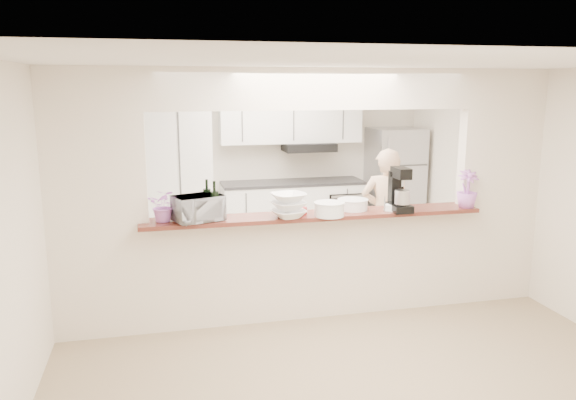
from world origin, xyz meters
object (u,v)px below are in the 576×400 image
object	(u,v)px
refrigerator	(394,184)
stand_mixer	(399,191)
person	(386,216)
toaster_oven	(198,208)

from	to	relation	value
refrigerator	stand_mixer	xyz separation A→B (m)	(-1.20, -2.78, 0.44)
stand_mixer	refrigerator	bearing A→B (deg)	66.69
person	toaster_oven	bearing A→B (deg)	48.08
toaster_oven	person	distance (m)	2.48
refrigerator	stand_mixer	size ratio (longest dim) A/B	3.82
toaster_oven	person	world-z (taller)	person
refrigerator	person	size ratio (longest dim) A/B	1.06
person	stand_mixer	bearing A→B (deg)	100.36
refrigerator	person	xyz separation A→B (m)	(-0.93, -1.85, -0.05)
stand_mixer	person	world-z (taller)	person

